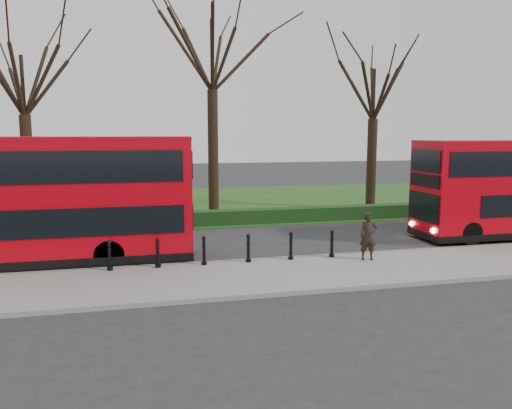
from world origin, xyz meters
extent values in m
plane|color=#28282B|center=(0.00, 0.00, 0.00)|extent=(120.00, 120.00, 0.00)
cube|color=gray|center=(0.00, -3.00, 0.07)|extent=(60.00, 4.00, 0.15)
cube|color=slate|center=(0.00, -1.00, 0.07)|extent=(60.00, 0.25, 0.16)
cube|color=#244A18|center=(0.00, 15.00, 0.03)|extent=(60.00, 18.00, 0.06)
cube|color=black|center=(0.00, 6.80, 0.40)|extent=(60.00, 0.90, 0.80)
cube|color=yellow|center=(0.00, -0.70, 0.01)|extent=(60.00, 0.10, 0.01)
cube|color=yellow|center=(0.00, -0.50, 0.01)|extent=(60.00, 0.10, 0.01)
cylinder|color=black|center=(-8.00, 10.00, 2.90)|extent=(0.60, 0.60, 5.79)
cylinder|color=black|center=(2.00, 10.00, 3.64)|extent=(0.60, 0.60, 7.28)
cylinder|color=black|center=(12.00, 10.00, 2.85)|extent=(0.60, 0.60, 5.70)
cylinder|color=black|center=(-3.32, -1.35, 0.65)|extent=(0.15, 0.15, 1.00)
cylinder|color=black|center=(-1.68, -1.35, 0.65)|extent=(0.15, 0.15, 1.00)
cylinder|color=black|center=(-0.05, -1.35, 0.65)|extent=(0.15, 0.15, 1.00)
cylinder|color=black|center=(1.58, -1.35, 0.65)|extent=(0.15, 0.15, 1.00)
cylinder|color=black|center=(3.22, -1.35, 0.65)|extent=(0.15, 0.15, 1.00)
cylinder|color=black|center=(4.85, -1.35, 0.65)|extent=(0.15, 0.15, 1.00)
cube|color=#B3020E|center=(-6.26, 0.54, 2.54)|extent=(11.79, 2.68, 4.34)
cube|color=black|center=(-6.26, 0.54, 0.32)|extent=(11.81, 2.70, 0.32)
cube|color=black|center=(-5.40, -0.81, 1.77)|extent=(9.43, 0.04, 1.02)
cube|color=black|center=(-6.26, -0.81, 3.70)|extent=(11.14, 0.04, 1.12)
cylinder|color=black|center=(-3.37, -0.64, 0.54)|extent=(1.07, 0.32, 1.07)
cylinder|color=black|center=(-3.37, 1.72, 0.54)|extent=(1.07, 0.32, 1.07)
cube|color=black|center=(10.09, 0.90, 2.77)|extent=(0.06, 2.25, 0.56)
cylinder|color=black|center=(11.74, -0.23, 0.51)|extent=(1.02, 0.31, 1.02)
cylinder|color=black|center=(11.74, 2.02, 0.51)|extent=(1.02, 0.31, 1.02)
imported|color=black|center=(6.00, -2.07, 1.05)|extent=(0.72, 0.53, 1.80)
camera|label=1|loc=(-2.25, -18.79, 4.88)|focal=35.00mm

